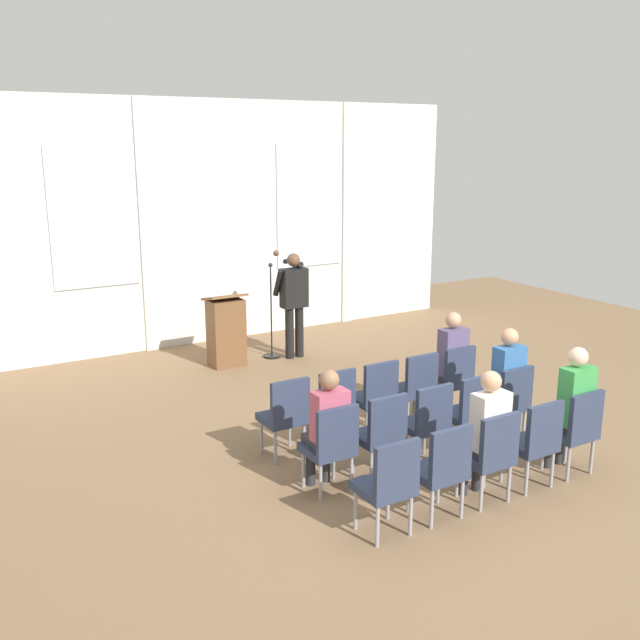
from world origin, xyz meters
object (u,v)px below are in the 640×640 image
(chair_r0_c0, at_px, (286,412))
(mic_stand, at_px, (272,337))
(chair_r1_c1, at_px, (381,431))
(chair_r2_c3, at_px, (535,439))
(chair_r1_c0, at_px, (331,443))
(lectern, at_px, (226,331))
(audience_r1_c4, at_px, (505,379))
(chair_r0_c2, at_px, (375,393))
(audience_r2_c4, at_px, (572,404))
(chair_r2_c2, at_px, (490,452))
(chair_r1_c4, at_px, (509,399))
(audience_r2_c2, at_px, (486,429))
(chair_r2_c4, at_px, (576,427))
(chair_r1_c2, at_px, (427,420))
(chair_r2_c0, at_px, (389,481))
(speaker, at_px, (293,297))
(audience_r1_c0, at_px, (327,423))
(chair_r1_c3, at_px, (469,409))
(audience_r0_c4, at_px, (450,358))
(chair_r2_c1, at_px, (442,466))
(chair_r0_c1, at_px, (332,403))
(chair_r0_c4, at_px, (453,377))
(chair_r0_c3, at_px, (416,385))

(chair_r0_c0, bearing_deg, mic_stand, 65.23)
(chair_r1_c1, relative_size, chair_r2_c3, 1.00)
(chair_r1_c0, relative_size, chair_r1_c1, 1.00)
(lectern, xyz_separation_m, audience_r1_c4, (1.59, -4.37, 0.21))
(chair_r0_c2, distance_m, audience_r2_c4, 2.21)
(chair_r0_c2, xyz_separation_m, chair_r2_c2, (0.00, -1.92, 0.00))
(chair_r1_c4, xyz_separation_m, audience_r2_c2, (-1.20, -0.88, 0.21))
(audience_r1_c4, height_order, chair_r2_c4, audience_r1_c4)
(chair_r1_c2, bearing_deg, chair_r2_c0, -141.46)
(speaker, bearing_deg, lectern, 171.48)
(audience_r2_c4, bearing_deg, audience_r1_c4, 90.00)
(lectern, distance_m, audience_r1_c0, 4.44)
(lectern, bearing_deg, audience_r2_c4, -73.42)
(chair_r1_c3, bearing_deg, chair_r1_c4, 0.00)
(audience_r1_c0, height_order, audience_r2_c2, audience_r2_c2)
(audience_r0_c4, relative_size, chair_r2_c3, 1.45)
(chair_r2_c0, height_order, chair_r2_c3, same)
(chair_r0_c2, bearing_deg, speaker, 77.68)
(audience_r2_c2, bearing_deg, audience_r1_c0, 141.37)
(chair_r2_c1, bearing_deg, audience_r1_c0, 119.99)
(chair_r0_c2, relative_size, chair_r1_c0, 1.00)
(audience_r1_c0, distance_m, chair_r1_c4, 2.41)
(audience_r2_c2, xyz_separation_m, chair_r2_c3, (0.60, -0.08, -0.21))
(chair_r0_c1, distance_m, chair_r2_c3, 2.26)
(chair_r2_c1, bearing_deg, audience_r2_c4, 2.47)
(audience_r0_c4, distance_m, chair_r1_c1, 2.09)
(chair_r2_c2, bearing_deg, audience_r2_c2, 90.00)
(chair_r1_c2, relative_size, chair_r2_c1, 1.00)
(chair_r1_c1, height_order, chair_r2_c2, same)
(chair_r0_c1, relative_size, chair_r2_c0, 1.00)
(chair_r0_c4, relative_size, chair_r2_c1, 1.00)
(chair_r0_c3, bearing_deg, chair_r0_c2, 180.00)
(mic_stand, bearing_deg, audience_r1_c4, -79.81)
(chair_r0_c4, distance_m, chair_r2_c2, 2.26)
(chair_r0_c2, bearing_deg, audience_r1_c4, -36.17)
(lectern, height_order, chair_r0_c3, lectern)
(lectern, relative_size, chair_r2_c2, 1.23)
(audience_r0_c4, bearing_deg, chair_r1_c3, -120.10)
(chair_r1_c0, distance_m, chair_r2_c1, 1.13)
(speaker, distance_m, chair_r1_c1, 4.51)
(audience_r0_c4, height_order, chair_r1_c0, audience_r0_c4)
(audience_r2_c4, bearing_deg, chair_r2_c1, -177.53)
(audience_r0_c4, relative_size, chair_r1_c2, 1.45)
(chair_r2_c1, bearing_deg, chair_r1_c2, 57.89)
(speaker, height_order, chair_r2_c4, speaker)
(chair_r0_c3, xyz_separation_m, chair_r2_c1, (-1.20, -1.92, 0.00))
(chair_r1_c2, relative_size, chair_r2_c2, 1.00)
(chair_r0_c1, relative_size, chair_r0_c4, 1.00)
(mic_stand, distance_m, audience_r0_c4, 3.54)
(lectern, bearing_deg, chair_r0_c0, -103.20)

